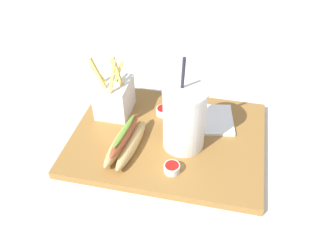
% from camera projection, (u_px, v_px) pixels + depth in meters
% --- Properties ---
extents(ground_plane, '(2.40, 2.40, 0.02)m').
position_uv_depth(ground_plane, '(168.00, 144.00, 0.86)').
color(ground_plane, silver).
extents(food_tray, '(0.46, 0.34, 0.02)m').
position_uv_depth(food_tray, '(168.00, 138.00, 0.84)').
color(food_tray, olive).
rests_on(food_tray, ground_plane).
extents(soda_cup, '(0.10, 0.10, 0.24)m').
position_uv_depth(soda_cup, '(184.00, 118.00, 0.76)').
color(soda_cup, white).
rests_on(soda_cup, food_tray).
extents(fries_basket, '(0.09, 0.10, 0.17)m').
position_uv_depth(fries_basket, '(114.00, 97.00, 0.87)').
color(fries_basket, white).
rests_on(fries_basket, food_tray).
extents(hot_dog_1, '(0.07, 0.17, 0.06)m').
position_uv_depth(hot_dog_1, '(126.00, 141.00, 0.79)').
color(hot_dog_1, tan).
rests_on(hot_dog_1, food_tray).
extents(ketchup_cup_1, '(0.04, 0.04, 0.02)m').
position_uv_depth(ketchup_cup_1, '(172.00, 168.00, 0.74)').
color(ketchup_cup_1, white).
rests_on(ketchup_cup_1, food_tray).
extents(ketchup_cup_2, '(0.04, 0.04, 0.02)m').
position_uv_depth(ketchup_cup_2, '(163.00, 111.00, 0.89)').
color(ketchup_cup_2, white).
rests_on(ketchup_cup_2, food_tray).
extents(napkin_stack, '(0.13, 0.13, 0.01)m').
position_uv_depth(napkin_stack, '(212.00, 120.00, 0.87)').
color(napkin_stack, white).
rests_on(napkin_stack, food_tray).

